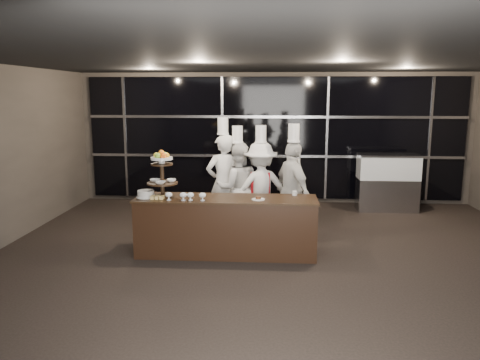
# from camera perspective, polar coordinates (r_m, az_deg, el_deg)

# --- Properties ---
(room) EXTENTS (10.00, 10.00, 10.00)m
(room) POSITION_cam_1_polar(r_m,az_deg,el_deg) (5.96, 4.43, 0.60)
(room) COLOR black
(room) RESTS_ON ground
(window_wall) EXTENTS (8.60, 0.10, 2.80)m
(window_wall) POSITION_cam_1_polar(r_m,az_deg,el_deg) (10.86, 4.20, 5.07)
(window_wall) COLOR black
(window_wall) RESTS_ON ground
(buffet_counter) EXTENTS (2.84, 0.74, 0.92)m
(buffet_counter) POSITION_cam_1_polar(r_m,az_deg,el_deg) (7.41, -1.71, -5.61)
(buffet_counter) COLOR black
(buffet_counter) RESTS_ON ground
(display_stand) EXTENTS (0.48, 0.48, 0.74)m
(display_stand) POSITION_cam_1_polar(r_m,az_deg,el_deg) (7.38, -9.49, 1.13)
(display_stand) COLOR black
(display_stand) RESTS_ON buffet_counter
(compotes) EXTENTS (0.63, 0.11, 0.12)m
(compotes) POSITION_cam_1_polar(r_m,az_deg,el_deg) (7.15, -6.58, -1.85)
(compotes) COLOR silver
(compotes) RESTS_ON buffet_counter
(layer_cake) EXTENTS (0.30, 0.30, 0.11)m
(layer_cake) POSITION_cam_1_polar(r_m,az_deg,el_deg) (7.47, -11.41, -1.68)
(layer_cake) COLOR white
(layer_cake) RESTS_ON buffet_counter
(pastry_squares) EXTENTS (0.20, 0.13, 0.05)m
(pastry_squares) POSITION_cam_1_polar(r_m,az_deg,el_deg) (7.31, -10.04, -2.10)
(pastry_squares) COLOR #E4C16F
(pastry_squares) RESTS_ON buffet_counter
(small_plate) EXTENTS (0.20, 0.20, 0.05)m
(small_plate) POSITION_cam_1_polar(r_m,az_deg,el_deg) (7.17, 2.24, -2.30)
(small_plate) COLOR white
(small_plate) RESTS_ON buffet_counter
(chef_cup) EXTENTS (0.08, 0.08, 0.07)m
(chef_cup) POSITION_cam_1_polar(r_m,az_deg,el_deg) (7.51, 6.67, -1.61)
(chef_cup) COLOR white
(chef_cup) RESTS_ON buffet_counter
(display_case) EXTENTS (1.29, 0.56, 1.24)m
(display_case) POSITION_cam_1_polar(r_m,az_deg,el_deg) (10.64, 17.54, 0.07)
(display_case) COLOR #A5A5AA
(display_case) RESTS_ON ground
(chef_a) EXTENTS (0.79, 0.70, 2.11)m
(chef_a) POSITION_cam_1_polar(r_m,az_deg,el_deg) (8.50, -2.05, -0.31)
(chef_a) COLOR silver
(chef_a) RESTS_ON ground
(chef_b) EXTENTS (0.94, 0.81, 1.96)m
(chef_b) POSITION_cam_1_polar(r_m,az_deg,el_deg) (8.49, -0.31, -0.90)
(chef_b) COLOR white
(chef_b) RESTS_ON ground
(chef_c) EXTENTS (1.22, 0.94, 1.97)m
(chef_c) POSITION_cam_1_polar(r_m,az_deg,el_deg) (8.43, 2.51, -0.97)
(chef_c) COLOR white
(chef_c) RESTS_ON ground
(chef_d) EXTENTS (0.83, 1.09, 2.02)m
(chef_d) POSITION_cam_1_polar(r_m,az_deg,el_deg) (8.09, 6.43, -1.29)
(chef_d) COLOR silver
(chef_d) RESTS_ON ground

